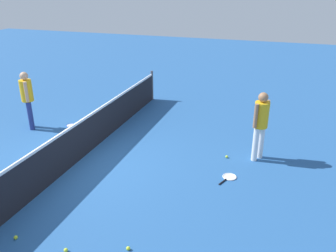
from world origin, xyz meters
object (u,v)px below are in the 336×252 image
tennis_ball_by_net (66,250)px  tennis_ball_baseline (16,237)px  player_near_side (261,121)px  player_far_side (27,96)px  tennis_ball_midcourt (128,248)px  tennis_ball_stray_left (227,157)px  tennis_racket_near_player (229,177)px  tennis_racket_far_player (71,126)px

tennis_ball_by_net → tennis_ball_baseline: same height
player_near_side → tennis_ball_baseline: size_ratio=25.76×
player_near_side → tennis_ball_baseline: 5.65m
player_far_side → tennis_ball_baseline: player_far_side is taller
tennis_ball_by_net → player_far_side: bearing=43.8°
player_far_side → tennis_ball_midcourt: bearing=-127.4°
tennis_ball_midcourt → tennis_ball_stray_left: same height
tennis_racket_near_player → tennis_ball_stray_left: tennis_ball_stray_left is taller
tennis_racket_far_player → tennis_ball_midcourt: size_ratio=9.09×
tennis_racket_near_player → tennis_ball_by_net: (-3.12, 2.12, 0.02)m
player_far_side → tennis_racket_far_player: 1.49m
tennis_racket_near_player → tennis_racket_far_player: same height
player_near_side → player_far_side: bearing=91.5°
tennis_racket_far_player → tennis_ball_baseline: size_ratio=9.09×
player_far_side → tennis_racket_far_player: (0.49, -1.00, -1.00)m
player_far_side → tennis_racket_near_player: (-0.94, -6.01, -1.00)m
tennis_ball_baseline → tennis_racket_near_player: bearing=-44.7°
tennis_racket_near_player → tennis_ball_midcourt: (-2.76, 1.18, 0.02)m
tennis_racket_near_player → player_near_side: bearing=-24.1°
tennis_racket_far_player → tennis_ball_stray_left: bearing=-96.1°
tennis_racket_near_player → tennis_ball_baseline: tennis_ball_baseline is taller
player_far_side → tennis_racket_far_player: size_ratio=2.83×
player_far_side → tennis_racket_near_player: bearing=-98.9°
player_far_side → tennis_ball_stray_left: bearing=-90.2°
player_far_side → tennis_ball_by_net: size_ratio=25.76×
player_near_side → player_far_side: size_ratio=1.00×
player_near_side → tennis_ball_by_net: 5.07m
tennis_racket_near_player → tennis_ball_midcourt: tennis_ball_midcourt is taller
tennis_racket_far_player → tennis_ball_by_net: tennis_ball_by_net is taller
tennis_racket_near_player → tennis_ball_by_net: size_ratio=9.16×
player_near_side → tennis_ball_midcourt: player_near_side is taller
player_near_side → tennis_ball_midcourt: size_ratio=25.76×
tennis_ball_midcourt → tennis_racket_far_player: bearing=42.5°
tennis_racket_far_player → tennis_ball_by_net: (-4.55, -2.90, 0.02)m
tennis_racket_far_player → tennis_ball_baseline: tennis_ball_baseline is taller
tennis_racket_far_player → tennis_ball_by_net: 5.39m
tennis_ball_midcourt → tennis_ball_stray_left: size_ratio=1.00×
tennis_racket_far_player → tennis_ball_stray_left: tennis_ball_stray_left is taller
tennis_racket_near_player → tennis_racket_far_player: (1.43, 5.02, 0.00)m
tennis_ball_stray_left → player_far_side: bearing=89.8°
tennis_racket_near_player → tennis_ball_stray_left: size_ratio=9.16×
tennis_ball_by_net → player_near_side: bearing=-31.8°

